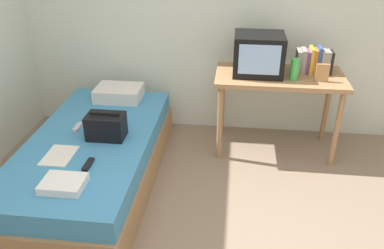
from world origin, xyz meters
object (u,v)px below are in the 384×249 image
object	(u,v)px
bed	(94,160)
book_row	(313,61)
desk	(279,85)
water_bottle	(295,69)
pillow	(119,93)
remote_dark	(88,164)
handbag	(106,126)
tv	(258,54)
picture_frame	(322,73)
folded_towel	(63,184)
magazine	(59,156)
remote_silver	(78,127)

from	to	relation	value
bed	book_row	world-z (taller)	book_row
desk	book_row	bearing A→B (deg)	18.00
bed	water_bottle	size ratio (longest dim) A/B	10.46
book_row	pillow	world-z (taller)	book_row
remote_dark	bed	bearing A→B (deg)	107.73
bed	handbag	size ratio (longest dim) A/B	6.67
tv	picture_frame	world-z (taller)	tv
handbag	folded_towel	bearing A→B (deg)	-96.66
folded_towel	remote_dark	bearing A→B (deg)	74.86
bed	picture_frame	world-z (taller)	picture_frame
desk	magazine	xyz separation A→B (m)	(-1.68, -1.06, -0.22)
water_bottle	handbag	xyz separation A→B (m)	(-1.52, -0.63, -0.32)
desk	water_bottle	world-z (taller)	water_bottle
bed	remote_dark	distance (m)	0.49
pillow	folded_towel	xyz separation A→B (m)	(0.03, -1.43, -0.03)
pillow	folded_towel	bearing A→B (deg)	-88.65
desk	handbag	size ratio (longest dim) A/B	3.87
water_bottle	remote_dark	xyz separation A→B (m)	(-1.53, -1.05, -0.41)
remote_dark	folded_towel	world-z (taller)	folded_towel
pillow	tv	bearing A→B (deg)	0.20
picture_frame	remote_dark	size ratio (longest dim) A/B	1.01
remote_silver	folded_towel	xyz separation A→B (m)	(0.22, -0.80, 0.02)
magazine	pillow	bearing A→B (deg)	81.71
folded_towel	book_row	bearing A→B (deg)	40.39
bed	water_bottle	bearing A→B (deg)	21.12
bed	remote_dark	bearing A→B (deg)	-72.27
tv	remote_silver	distance (m)	1.71
remote_silver	folded_towel	distance (m)	0.83
bed	tv	world-z (taller)	tv
desk	folded_towel	distance (m)	2.07
picture_frame	remote_dark	world-z (taller)	picture_frame
tv	water_bottle	xyz separation A→B (m)	(0.31, -0.13, -0.08)
book_row	picture_frame	size ratio (longest dim) A/B	2.02
magazine	desk	bearing A→B (deg)	32.25
water_bottle	remote_dark	size ratio (longest dim) A/B	1.23
bed	tv	size ratio (longest dim) A/B	4.55
pillow	remote_silver	world-z (taller)	pillow
pillow	magazine	bearing A→B (deg)	-98.29
tv	folded_towel	distance (m)	1.99
magazine	remote_silver	size ratio (longest dim) A/B	2.01
desk	remote_silver	distance (m)	1.83
pillow	remote_silver	size ratio (longest dim) A/B	3.06
desk	water_bottle	bearing A→B (deg)	-47.41
tv	book_row	bearing A→B (deg)	9.35
book_row	remote_silver	xyz separation A→B (m)	(-2.01, -0.72, -0.42)
water_bottle	picture_frame	distance (m)	0.24
picture_frame	bed	bearing A→B (deg)	-161.56
folded_towel	tv	bearing A→B (deg)	48.20
picture_frame	handbag	bearing A→B (deg)	-160.59
bed	tv	bearing A→B (deg)	29.78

